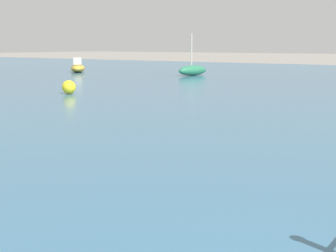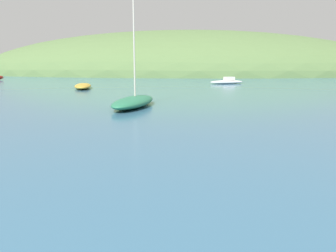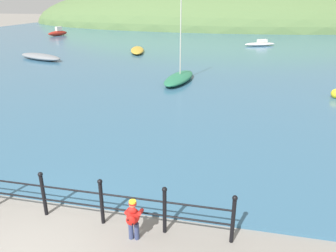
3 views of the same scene
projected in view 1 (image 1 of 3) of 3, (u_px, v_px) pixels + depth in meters
name	position (u px, v px, depth m)	size (l,w,h in m)	color
boat_red_dinghy	(193.00, 70.00, 27.12)	(2.37, 1.02, 2.42)	#287551
boat_blue_hull	(78.00, 67.00, 30.68)	(2.60, 2.58, 0.94)	gold
mooring_buoy	(69.00, 87.00, 16.90)	(0.50, 0.50, 0.50)	yellow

